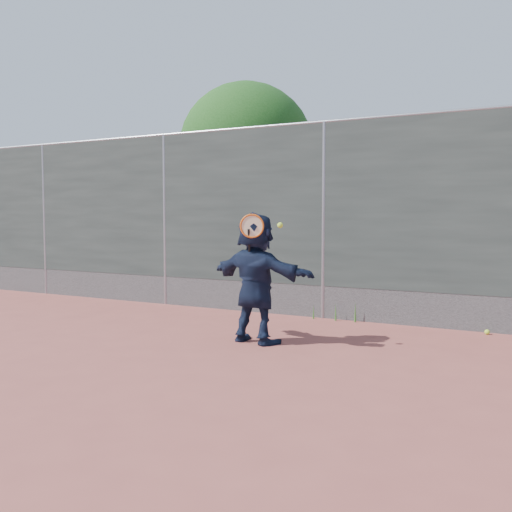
% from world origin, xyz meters
% --- Properties ---
extents(ground, '(80.00, 80.00, 0.00)m').
position_xyz_m(ground, '(0.00, 0.00, 0.00)').
color(ground, '#9E4C42').
rests_on(ground, ground).
extents(player, '(1.57, 0.76, 1.62)m').
position_xyz_m(player, '(-0.12, 1.50, 0.81)').
color(player, '#131D36').
rests_on(player, ground).
extents(ball_ground, '(0.07, 0.07, 0.07)m').
position_xyz_m(ball_ground, '(2.39, 3.35, 0.03)').
color(ball_ground, '#BFEC34').
rests_on(ball_ground, ground).
extents(fence, '(20.00, 0.06, 3.03)m').
position_xyz_m(fence, '(-0.00, 3.50, 1.58)').
color(fence, '#38423D').
rests_on(fence, ground).
extents(swing_action, '(0.52, 0.15, 0.51)m').
position_xyz_m(swing_action, '(-0.04, 1.31, 1.44)').
color(swing_action, '#D45614').
rests_on(swing_action, ground).
extents(tree_left, '(3.15, 3.00, 4.53)m').
position_xyz_m(tree_left, '(-2.85, 6.55, 2.94)').
color(tree_left, '#382314').
rests_on(tree_left, ground).
extents(weed_clump, '(0.68, 0.07, 0.30)m').
position_xyz_m(weed_clump, '(0.29, 3.38, 0.13)').
color(weed_clump, '#387226').
rests_on(weed_clump, ground).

